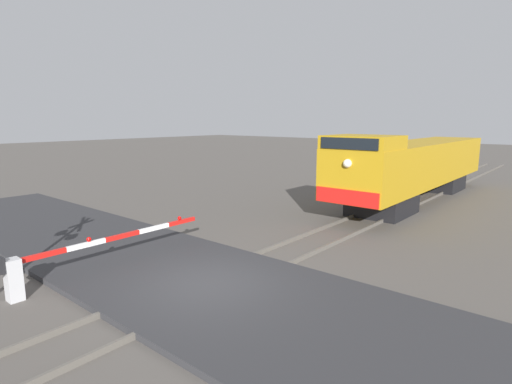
{
  "coord_description": "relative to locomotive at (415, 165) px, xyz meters",
  "views": [
    {
      "loc": [
        7.78,
        -7.16,
        4.6
      ],
      "look_at": [
        -1.05,
        3.32,
        2.13
      ],
      "focal_mm": 28.37,
      "sensor_mm": 36.0,
      "label": 1
    }
  ],
  "objects": [
    {
      "name": "crossing_gate",
      "position": [
        -3.25,
        -18.79,
        -1.25
      ],
      "size": [
        0.36,
        6.62,
        1.23
      ],
      "color": "silver",
      "rests_on": "ground_plane"
    },
    {
      "name": "locomotive",
      "position": [
        0.0,
        0.0,
        0.0
      ],
      "size": [
        3.01,
        16.95,
        3.92
      ],
      "color": "black",
      "rests_on": "ground_plane"
    },
    {
      "name": "rail_track_right",
      "position": [
        0.72,
        -16.08,
        -1.96
      ],
      "size": [
        0.08,
        80.0,
        0.15
      ],
      "primitive_type": "cube",
      "color": "#59544C",
      "rests_on": "ground_plane"
    },
    {
      "name": "rail_track_left",
      "position": [
        -0.72,
        -16.08,
        -1.96
      ],
      "size": [
        0.08,
        80.0,
        0.15
      ],
      "primitive_type": "cube",
      "color": "#59544C",
      "rests_on": "ground_plane"
    },
    {
      "name": "ground_plane",
      "position": [
        0.0,
        -16.08,
        -2.03
      ],
      "size": [
        160.0,
        160.0,
        0.0
      ],
      "primitive_type": "plane",
      "color": "#514C47"
    },
    {
      "name": "road_surface",
      "position": [
        0.0,
        -16.08,
        -1.95
      ],
      "size": [
        36.0,
        5.58,
        0.16
      ],
      "primitive_type": "cube",
      "color": "#2D2D30",
      "rests_on": "ground_plane"
    }
  ]
}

